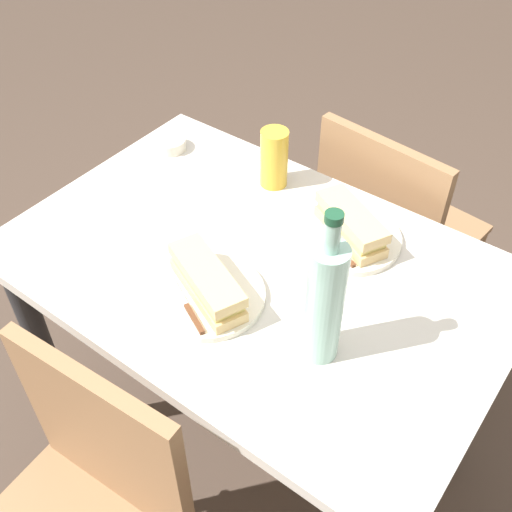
{
  "coord_description": "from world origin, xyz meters",
  "views": [
    {
      "loc": [
        -0.56,
        0.75,
        1.69
      ],
      "look_at": [
        0.0,
        0.0,
        0.79
      ],
      "focal_mm": 42.85,
      "sensor_mm": 36.0,
      "label": 1
    }
  ],
  "objects_px": {
    "plate_far": "(208,296)",
    "beer_glass": "(274,158)",
    "dining_table": "(256,304)",
    "baguette_sandwich_near": "(351,224)",
    "knife_far": "(187,306)",
    "chair_near": "(388,233)",
    "water_bottle": "(324,301)",
    "baguette_sandwich_far": "(207,282)",
    "knife_near": "(332,244)",
    "olive_bowl": "(170,144)",
    "plate_near": "(349,238)"
  },
  "relations": [
    {
      "from": "knife_far",
      "to": "beer_glass",
      "type": "xyz_separation_m",
      "value": [
        0.11,
        -0.45,
        0.06
      ]
    },
    {
      "from": "dining_table",
      "to": "baguette_sandwich_far",
      "type": "bearing_deg",
      "value": 83.64
    },
    {
      "from": "chair_near",
      "to": "knife_far",
      "type": "height_order",
      "value": "chair_near"
    },
    {
      "from": "plate_near",
      "to": "olive_bowl",
      "type": "distance_m",
      "value": 0.57
    },
    {
      "from": "chair_near",
      "to": "knife_far",
      "type": "relative_size",
      "value": 5.12
    },
    {
      "from": "chair_near",
      "to": "baguette_sandwich_near",
      "type": "xyz_separation_m",
      "value": [
        -0.05,
        0.37,
        0.32
      ]
    },
    {
      "from": "plate_far",
      "to": "knife_near",
      "type": "bearing_deg",
      "value": -114.86
    },
    {
      "from": "plate_near",
      "to": "water_bottle",
      "type": "xyz_separation_m",
      "value": [
        -0.11,
        0.3,
        0.13
      ]
    },
    {
      "from": "water_bottle",
      "to": "olive_bowl",
      "type": "height_order",
      "value": "water_bottle"
    },
    {
      "from": "plate_near",
      "to": "beer_glass",
      "type": "xyz_separation_m",
      "value": [
        0.26,
        -0.07,
        0.07
      ]
    },
    {
      "from": "dining_table",
      "to": "chair_near",
      "type": "xyz_separation_m",
      "value": [
        -0.07,
        -0.55,
        -0.14
      ]
    },
    {
      "from": "knife_far",
      "to": "beer_glass",
      "type": "distance_m",
      "value": 0.46
    },
    {
      "from": "beer_glass",
      "to": "baguette_sandwich_near",
      "type": "bearing_deg",
      "value": 164.67
    },
    {
      "from": "dining_table",
      "to": "beer_glass",
      "type": "height_order",
      "value": "beer_glass"
    },
    {
      "from": "dining_table",
      "to": "water_bottle",
      "type": "distance_m",
      "value": 0.38
    },
    {
      "from": "knife_near",
      "to": "baguette_sandwich_near",
      "type": "bearing_deg",
      "value": -104.67
    },
    {
      "from": "knife_near",
      "to": "plate_far",
      "type": "bearing_deg",
      "value": 65.14
    },
    {
      "from": "chair_near",
      "to": "baguette_sandwich_far",
      "type": "height_order",
      "value": "chair_near"
    },
    {
      "from": "plate_far",
      "to": "knife_far",
      "type": "bearing_deg",
      "value": 78.94
    },
    {
      "from": "knife_far",
      "to": "olive_bowl",
      "type": "bearing_deg",
      "value": -44.04
    },
    {
      "from": "dining_table",
      "to": "olive_bowl",
      "type": "bearing_deg",
      "value": -25.29
    },
    {
      "from": "baguette_sandwich_far",
      "to": "olive_bowl",
      "type": "distance_m",
      "value": 0.55
    },
    {
      "from": "knife_near",
      "to": "water_bottle",
      "type": "height_order",
      "value": "water_bottle"
    },
    {
      "from": "beer_glass",
      "to": "knife_near",
      "type": "bearing_deg",
      "value": 153.54
    },
    {
      "from": "plate_far",
      "to": "beer_glass",
      "type": "relative_size",
      "value": 1.57
    },
    {
      "from": "baguette_sandwich_near",
      "to": "knife_far",
      "type": "relative_size",
      "value": 1.23
    },
    {
      "from": "chair_near",
      "to": "knife_near",
      "type": "height_order",
      "value": "chair_near"
    },
    {
      "from": "plate_far",
      "to": "water_bottle",
      "type": "height_order",
      "value": "water_bottle"
    },
    {
      "from": "baguette_sandwich_near",
      "to": "beer_glass",
      "type": "bearing_deg",
      "value": -15.33
    },
    {
      "from": "chair_near",
      "to": "water_bottle",
      "type": "height_order",
      "value": "water_bottle"
    },
    {
      "from": "knife_far",
      "to": "water_bottle",
      "type": "bearing_deg",
      "value": -163.61
    },
    {
      "from": "plate_far",
      "to": "baguette_sandwich_far",
      "type": "bearing_deg",
      "value": 90.0
    },
    {
      "from": "knife_far",
      "to": "water_bottle",
      "type": "height_order",
      "value": "water_bottle"
    },
    {
      "from": "baguette_sandwich_far",
      "to": "chair_near",
      "type": "bearing_deg",
      "value": -96.99
    },
    {
      "from": "plate_near",
      "to": "knife_far",
      "type": "relative_size",
      "value": 1.39
    },
    {
      "from": "dining_table",
      "to": "beer_glass",
      "type": "distance_m",
      "value": 0.35
    },
    {
      "from": "baguette_sandwich_far",
      "to": "knife_far",
      "type": "bearing_deg",
      "value": 78.94
    },
    {
      "from": "baguette_sandwich_near",
      "to": "plate_far",
      "type": "xyz_separation_m",
      "value": [
        0.14,
        0.32,
        -0.04
      ]
    },
    {
      "from": "knife_near",
      "to": "water_bottle",
      "type": "xyz_separation_m",
      "value": [
        -0.12,
        0.25,
        0.12
      ]
    },
    {
      "from": "baguette_sandwich_far",
      "to": "plate_near",
      "type": "bearing_deg",
      "value": -113.33
    },
    {
      "from": "dining_table",
      "to": "knife_near",
      "type": "distance_m",
      "value": 0.23
    },
    {
      "from": "plate_near",
      "to": "plate_far",
      "type": "xyz_separation_m",
      "value": [
        0.14,
        0.32,
        0.0
      ]
    },
    {
      "from": "baguette_sandwich_near",
      "to": "plate_far",
      "type": "relative_size",
      "value": 0.88
    },
    {
      "from": "dining_table",
      "to": "water_bottle",
      "type": "height_order",
      "value": "water_bottle"
    },
    {
      "from": "plate_far",
      "to": "beer_glass",
      "type": "bearing_deg",
      "value": -73.13
    },
    {
      "from": "dining_table",
      "to": "plate_near",
      "type": "bearing_deg",
      "value": -124.18
    },
    {
      "from": "chair_near",
      "to": "water_bottle",
      "type": "xyz_separation_m",
      "value": [
        -0.17,
        0.67,
        0.41
      ]
    },
    {
      "from": "knife_near",
      "to": "olive_bowl",
      "type": "distance_m",
      "value": 0.56
    },
    {
      "from": "baguette_sandwich_near",
      "to": "chair_near",
      "type": "bearing_deg",
      "value": -81.82
    },
    {
      "from": "baguette_sandwich_near",
      "to": "beer_glass",
      "type": "height_order",
      "value": "beer_glass"
    }
  ]
}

